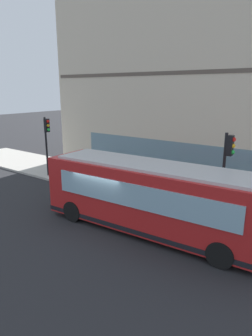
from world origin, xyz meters
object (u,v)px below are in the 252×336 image
(city_bus_nearside, at_px, (151,198))
(newspaper_vending_box, at_px, (111,168))
(pedestrian_near_building_entrance, at_px, (145,173))
(fire_hydrant, at_px, (150,187))
(traffic_light_near_corner, at_px, (227,161))
(traffic_light_down_block, at_px, (47,135))
(pedestrian_near_hydrant, at_px, (236,182))

(city_bus_nearside, height_order, newspaper_vending_box, city_bus_nearside)
(city_bus_nearside, relative_size, newspaper_vending_box, 11.28)
(city_bus_nearside, height_order, pedestrian_near_building_entrance, city_bus_nearside)
(fire_hydrant, height_order, newspaper_vending_box, newspaper_vending_box)
(newspaper_vending_box, bearing_deg, traffic_light_near_corner, -108.80)
(city_bus_nearside, distance_m, traffic_light_near_corner, 3.78)
(traffic_light_down_block, height_order, pedestrian_near_hydrant, traffic_light_down_block)
(traffic_light_near_corner, bearing_deg, newspaper_vending_box, 71.20)
(pedestrian_near_hydrant, xyz_separation_m, newspaper_vending_box, (-0.39, 8.71, -0.44))
(pedestrian_near_building_entrance, xyz_separation_m, pedestrian_near_hydrant, (1.40, -5.15, 0.02))
(city_bus_nearside, bearing_deg, newspaper_vending_box, 50.19)
(pedestrian_near_building_entrance, bearing_deg, traffic_light_near_corner, -110.56)
(traffic_light_near_corner, distance_m, newspaper_vending_box, 10.01)
(city_bus_nearside, distance_m, newspaper_vending_box, 8.99)
(traffic_light_near_corner, xyz_separation_m, pedestrian_near_building_entrance, (2.11, 5.64, -2.00))
(traffic_light_near_corner, height_order, newspaper_vending_box, traffic_light_near_corner)
(city_bus_nearside, height_order, pedestrian_near_hydrant, city_bus_nearside)
(traffic_light_down_block, relative_size, fire_hydrant, 5.56)
(traffic_light_near_corner, bearing_deg, city_bus_nearside, 138.17)
(city_bus_nearside, xyz_separation_m, fire_hydrant, (3.93, 2.44, -1.04))
(fire_hydrant, xyz_separation_m, pedestrian_near_hydrant, (2.18, -4.28, 0.53))
(traffic_light_near_corner, height_order, pedestrian_near_building_entrance, traffic_light_near_corner)
(newspaper_vending_box, bearing_deg, pedestrian_near_hydrant, -87.45)
(pedestrian_near_building_entrance, bearing_deg, pedestrian_near_hydrant, -74.76)
(traffic_light_down_block, distance_m, fire_hydrant, 8.21)
(city_bus_nearside, relative_size, pedestrian_near_building_entrance, 6.59)
(fire_hydrant, bearing_deg, pedestrian_near_building_entrance, 48.05)
(pedestrian_near_building_entrance, height_order, newspaper_vending_box, pedestrian_near_building_entrance)
(fire_hydrant, xyz_separation_m, pedestrian_near_building_entrance, (0.78, 0.87, 0.51))
(city_bus_nearside, relative_size, traffic_light_near_corner, 2.46)
(traffic_light_near_corner, bearing_deg, pedestrian_near_building_entrance, 69.44)
(city_bus_nearside, height_order, fire_hydrant, city_bus_nearside)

